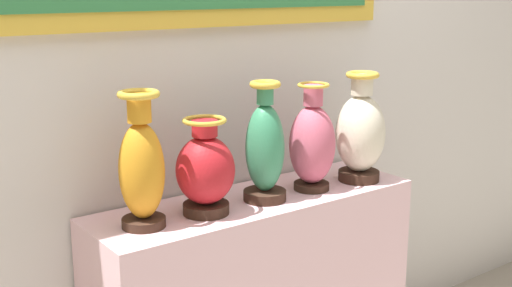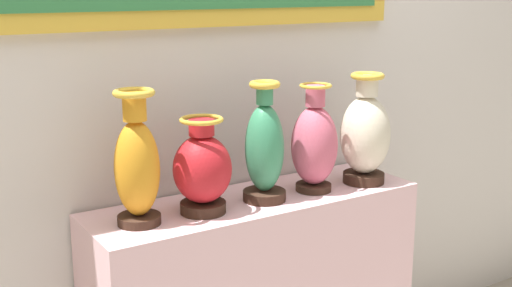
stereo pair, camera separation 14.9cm
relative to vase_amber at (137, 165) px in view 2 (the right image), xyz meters
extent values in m
cube|color=silver|center=(0.44, 0.26, 0.44)|extent=(3.91, 0.10, 2.88)
cylinder|color=#382319|center=(0.00, 0.00, -0.17)|extent=(0.13, 0.13, 0.03)
ellipsoid|color=orange|center=(0.00, 0.00, -0.01)|extent=(0.14, 0.14, 0.30)
cylinder|color=orange|center=(0.00, 0.00, 0.18)|extent=(0.07, 0.07, 0.08)
torus|color=gold|center=(0.00, 0.00, 0.22)|extent=(0.13, 0.13, 0.02)
cylinder|color=#382319|center=(0.22, -0.01, -0.17)|extent=(0.15, 0.15, 0.04)
ellipsoid|color=red|center=(0.22, -0.01, -0.04)|extent=(0.19, 0.19, 0.22)
cylinder|color=red|center=(0.22, -0.01, 0.09)|extent=(0.08, 0.08, 0.05)
torus|color=gold|center=(0.22, -0.01, 0.12)|extent=(0.14, 0.14, 0.01)
cylinder|color=#382319|center=(0.45, -0.02, -0.17)|extent=(0.15, 0.15, 0.03)
ellipsoid|color=#388C60|center=(0.45, -0.02, 0.00)|extent=(0.13, 0.13, 0.30)
cylinder|color=#388C60|center=(0.45, -0.02, 0.18)|extent=(0.06, 0.06, 0.07)
torus|color=gold|center=(0.45, -0.02, 0.21)|extent=(0.10, 0.10, 0.02)
cylinder|color=#382319|center=(0.66, -0.02, -0.18)|extent=(0.13, 0.13, 0.03)
ellipsoid|color=#CC5972|center=(0.66, -0.02, -0.02)|extent=(0.17, 0.17, 0.28)
cylinder|color=#CC5972|center=(0.66, -0.02, 0.16)|extent=(0.07, 0.07, 0.07)
torus|color=gold|center=(0.66, -0.02, 0.19)|extent=(0.11, 0.11, 0.01)
cylinder|color=#382319|center=(0.88, -0.04, -0.17)|extent=(0.15, 0.15, 0.04)
ellipsoid|color=beige|center=(0.88, -0.04, -0.01)|extent=(0.18, 0.18, 0.29)
cylinder|color=beige|center=(0.88, -0.04, 0.18)|extent=(0.08, 0.08, 0.07)
torus|color=gold|center=(0.88, -0.04, 0.21)|extent=(0.12, 0.12, 0.02)
camera|label=1|loc=(-0.85, -1.73, 0.53)|focal=46.33mm
camera|label=2|loc=(-0.73, -1.82, 0.53)|focal=46.33mm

